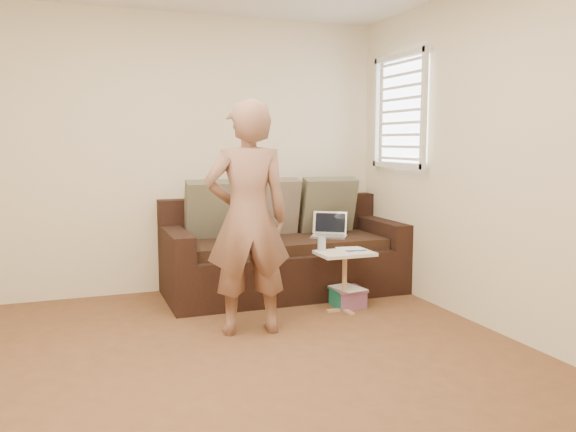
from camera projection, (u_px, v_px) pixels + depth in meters
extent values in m
plane|color=brown|center=(245.00, 375.00, 3.60)|extent=(4.50, 4.50, 0.00)
plane|color=beige|center=(177.00, 154.00, 5.53)|extent=(4.00, 0.00, 4.00)
plane|color=beige|center=(516.00, 194.00, 1.34)|extent=(4.00, 0.00, 4.00)
plane|color=beige|center=(517.00, 159.00, 4.13)|extent=(0.00, 4.50, 4.50)
imported|color=brown|center=(248.00, 218.00, 4.30)|extent=(0.67, 0.50, 1.72)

